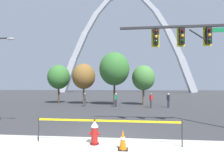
% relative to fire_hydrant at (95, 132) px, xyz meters
% --- Properties ---
extents(ground_plane, '(240.00, 240.00, 0.00)m').
position_rel_fire_hydrant_xyz_m(ground_plane, '(0.17, 0.98, -0.47)').
color(ground_plane, '#333335').
extents(fire_hydrant, '(0.46, 0.48, 0.99)m').
position_rel_fire_hydrant_xyz_m(fire_hydrant, '(0.00, 0.00, 0.00)').
color(fire_hydrant, '#5E0F0D').
rests_on(fire_hydrant, ground).
extents(caution_tape_barrier, '(5.78, 0.16, 1.01)m').
position_rel_fire_hydrant_xyz_m(caution_tape_barrier, '(0.48, 0.04, 0.23)').
color(caution_tape_barrier, '#232326').
rests_on(caution_tape_barrier, ground).
extents(traffic_cone_by_hydrant, '(0.36, 0.36, 0.73)m').
position_rel_fire_hydrant_xyz_m(traffic_cone_by_hydrant, '(1.14, -0.49, -0.11)').
color(traffic_cone_by_hydrant, black).
rests_on(traffic_cone_by_hydrant, ground).
extents(traffic_signal_gantry, '(6.42, 0.44, 6.00)m').
position_rel_fire_hydrant_xyz_m(traffic_signal_gantry, '(5.32, 2.95, 3.80)').
color(traffic_signal_gantry, '#232326').
rests_on(traffic_signal_gantry, ground).
extents(monument_arch, '(57.80, 2.56, 43.77)m').
position_rel_fire_hydrant_xyz_m(monument_arch, '(0.17, 65.94, 19.01)').
color(monument_arch, '#B2B5BC').
rests_on(monument_arch, ground).
extents(tree_far_left, '(3.08, 3.08, 5.39)m').
position_rel_fire_hydrant_xyz_m(tree_far_left, '(-8.43, 16.47, 3.22)').
color(tree_far_left, '#473323').
rests_on(tree_far_left, ground).
extents(tree_left_mid, '(3.10, 3.10, 5.42)m').
position_rel_fire_hydrant_xyz_m(tree_left_mid, '(-4.65, 15.77, 3.24)').
color(tree_left_mid, brown).
rests_on(tree_left_mid, ground).
extents(tree_center_left, '(3.82, 3.82, 6.69)m').
position_rel_fire_hydrant_xyz_m(tree_center_left, '(-0.45, 14.87, 4.11)').
color(tree_center_left, '#473323').
rests_on(tree_center_left, ground).
extents(tree_center_right, '(2.88, 2.88, 5.03)m').
position_rel_fire_hydrant_xyz_m(tree_center_right, '(3.22, 15.22, 2.97)').
color(tree_center_right, brown).
rests_on(tree_center_right, ground).
extents(pedestrian_walking_left, '(0.39, 0.38, 1.59)m').
position_rel_fire_hydrant_xyz_m(pedestrian_walking_left, '(3.81, 12.36, 0.35)').
color(pedestrian_walking_left, '#38383D').
rests_on(pedestrian_walking_left, ground).
extents(pedestrian_standing_center, '(0.38, 0.38, 1.59)m').
position_rel_fire_hydrant_xyz_m(pedestrian_standing_center, '(5.75, 12.75, 0.35)').
color(pedestrian_standing_center, '#232847').
rests_on(pedestrian_standing_center, ground).
extents(pedestrian_walking_right, '(0.31, 0.39, 1.59)m').
position_rel_fire_hydrant_xyz_m(pedestrian_walking_right, '(-3.78, 12.99, 0.35)').
color(pedestrian_walking_right, '#38383D').
rests_on(pedestrian_walking_right, ground).
extents(pedestrian_near_trees, '(0.36, 0.25, 1.59)m').
position_rel_fire_hydrant_xyz_m(pedestrian_near_trees, '(-0.11, 12.94, 0.35)').
color(pedestrian_near_trees, '#232847').
rests_on(pedestrian_near_trees, ground).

